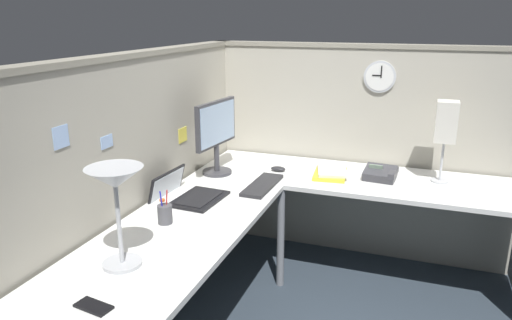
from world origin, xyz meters
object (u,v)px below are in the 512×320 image
desk_lamp_paper (446,124)px  cell_phone (94,306)px  pen_cup (165,214)px  office_phone (381,174)px  keyboard (262,185)px  computer_mouse (278,169)px  wall_clock (380,77)px  monitor (216,132)px  book_stack (331,173)px  desk_lamp_dome (115,186)px  laptop (185,194)px

desk_lamp_paper → cell_phone: bearing=147.5°
pen_cup → office_phone: bearing=-42.3°
keyboard → office_phone: (0.40, -0.69, 0.03)m
computer_mouse → wall_clock: (0.41, -0.60, 0.61)m
monitor → book_stack: monitor is taller
monitor → office_phone: (0.25, -1.07, -0.26)m
keyboard → wall_clock: bearing=-37.6°
office_phone → wall_clock: wall_clock is taller
pen_cup → desk_lamp_paper: bearing=-49.2°
office_phone → book_stack: bearing=95.8°
monitor → cell_phone: (-1.60, -0.21, -0.29)m
desk_lamp_dome → monitor: bearing=5.5°
computer_mouse → wall_clock: size_ratio=0.47×
laptop → keyboard: (0.33, -0.37, -0.01)m
computer_mouse → desk_lamp_dome: (-1.48, 0.25, 0.35)m
keyboard → desk_lamp_paper: bearing=-64.2°
desk_lamp_paper → pen_cup: bearing=130.8°
cell_phone → laptop: bearing=19.2°
monitor → office_phone: bearing=-77.1°
laptop → monitor: bearing=0.8°
computer_mouse → desk_lamp_dome: size_ratio=0.23×
computer_mouse → pen_cup: (-1.03, 0.30, 0.04)m
desk_lamp_paper → monitor: bearing=102.8°
desk_lamp_dome → laptop: bearing=8.3°
book_stack → desk_lamp_paper: (0.11, -0.69, 0.36)m
monitor → laptop: (-0.48, -0.01, -0.27)m
monitor → laptop: 0.55m
office_phone → keyboard: bearing=119.8°
desk_lamp_dome → cell_phone: desk_lamp_dome is taller
monitor → cell_phone: 1.64m
laptop → pen_cup: (-0.36, -0.07, 0.03)m
pen_cup → wall_clock: wall_clock is taller
laptop → pen_cup: pen_cup is taller
pen_cup → cell_phone: 0.77m
pen_cup → office_phone: pen_cup is taller
keyboard → cell_phone: (-1.45, 0.17, -0.01)m
monitor → keyboard: size_ratio=1.16×
keyboard → office_phone: office_phone is taller
monitor → computer_mouse: (0.19, -0.38, -0.28)m
laptop → computer_mouse: size_ratio=3.85×
computer_mouse → cell_phone: computer_mouse is taller
wall_clock → office_phone: bearing=-166.0°
laptop → pen_cup: size_ratio=2.23×
monitor → desk_lamp_dome: 1.30m
book_stack → wall_clock: 0.76m
keyboard → wall_clock: 1.14m
laptop → book_stack: laptop is taller
keyboard → desk_lamp_paper: desk_lamp_paper is taller
monitor → computer_mouse: 0.50m
pen_cup → office_phone: 1.47m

